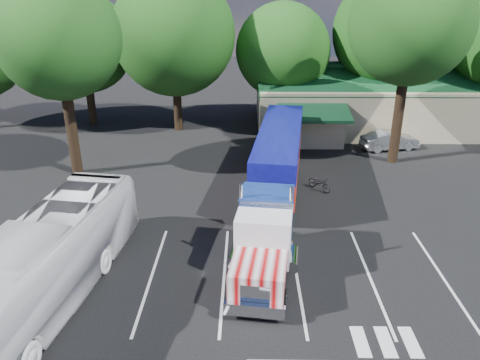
{
  "coord_description": "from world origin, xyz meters",
  "views": [
    {
      "loc": [
        0.94,
        -23.29,
        11.93
      ],
      "look_at": [
        0.61,
        0.16,
        2.0
      ],
      "focal_mm": 35.0,
      "sensor_mm": 36.0,
      "label": 1
    }
  ],
  "objects_px": {
    "semi_truck": "(276,168)",
    "tour_bus": "(41,266)",
    "woman": "(258,212)",
    "silver_sedan": "(390,140)",
    "bicycle": "(320,183)"
  },
  "relations": [
    {
      "from": "tour_bus",
      "to": "woman",
      "type": "bearing_deg",
      "value": 46.55
    },
    {
      "from": "semi_truck",
      "to": "bicycle",
      "type": "bearing_deg",
      "value": 44.18
    },
    {
      "from": "silver_sedan",
      "to": "semi_truck",
      "type": "bearing_deg",
      "value": 123.65
    },
    {
      "from": "woman",
      "to": "tour_bus",
      "type": "xyz_separation_m",
      "value": [
        -8.6,
        -6.77,
        1.01
      ]
    },
    {
      "from": "semi_truck",
      "to": "silver_sedan",
      "type": "bearing_deg",
      "value": 54.26
    },
    {
      "from": "woman",
      "to": "tour_bus",
      "type": "bearing_deg",
      "value": 100.3
    },
    {
      "from": "bicycle",
      "to": "tour_bus",
      "type": "bearing_deg",
      "value": -177.33
    },
    {
      "from": "semi_truck",
      "to": "silver_sedan",
      "type": "relative_size",
      "value": 4.4
    },
    {
      "from": "semi_truck",
      "to": "tour_bus",
      "type": "relative_size",
      "value": 1.52
    },
    {
      "from": "semi_truck",
      "to": "bicycle",
      "type": "xyz_separation_m",
      "value": [
        2.86,
        2.13,
        -1.79
      ]
    },
    {
      "from": "woman",
      "to": "silver_sedan",
      "type": "relative_size",
      "value": 0.34
    },
    {
      "from": "semi_truck",
      "to": "woman",
      "type": "xyz_separation_m",
      "value": [
        -1.04,
        -2.46,
        -1.51
      ]
    },
    {
      "from": "tour_bus",
      "to": "silver_sedan",
      "type": "relative_size",
      "value": 2.9
    },
    {
      "from": "bicycle",
      "to": "silver_sedan",
      "type": "xyz_separation_m",
      "value": [
        6.5,
        7.81,
        0.25
      ]
    },
    {
      "from": "bicycle",
      "to": "semi_truck",
      "type": "bearing_deg",
      "value": 177.06
    }
  ]
}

